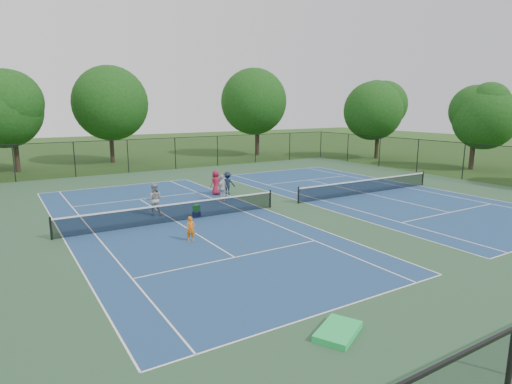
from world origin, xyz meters
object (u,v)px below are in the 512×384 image
tree_back_b (109,100)px  bystander_c (216,183)px  tree_back_a (11,105)px  ball_hopper (196,208)px  tree_back_d (258,99)px  bystander_a (222,188)px  ball_crate (196,214)px  child_player (191,229)px  instructor (154,199)px  bystander_b (228,183)px  tree_side_e (379,107)px  tree_side_f (476,114)px

tree_back_b → bystander_c: 21.75m
tree_back_a → ball_hopper: 25.34m
tree_back_d → bystander_a: bearing=-126.8°
tree_back_a → ball_crate: size_ratio=23.41×
child_player → instructor: bearing=105.2°
instructor → bystander_b: instructor is taller
bystander_a → tree_back_a: bearing=-93.2°
tree_side_e → ball_hopper: 32.16m
tree_back_b → child_player: bearing=-97.0°
tree_side_e → bystander_c: bearing=-160.5°
bystander_a → bystander_c: 2.13m
child_player → instructor: 5.38m
ball_crate → ball_hopper: size_ratio=1.06×
bystander_c → bystander_b: bearing=140.6°
tree_back_a → child_player: (5.37, -27.47, -5.47)m
tree_back_a → bystander_c: bearing=-60.0°
tree_side_f → ball_crate: size_ratio=20.76×
tree_back_a → bystander_b: tree_back_a is taller
child_player → bystander_c: bystander_c is taller
tree_back_b → tree_side_f: tree_back_b is taller
tree_back_d → child_player: (-20.63, -27.47, -6.26)m
child_player → bystander_a: (4.95, 6.54, 0.30)m
tree_side_e → bystander_a: bearing=-156.9°
tree_back_d → bystander_b: size_ratio=6.60×
tree_back_d → tree_side_e: 14.18m
child_player → bystander_a: bystander_a is taller
tree_side_f → bystander_a: tree_side_f is taller
tree_back_d → tree_side_e: (10.00, -10.00, -1.02)m
tree_back_b → ball_crate: (-1.65, -25.60, -6.46)m
tree_side_f → bystander_a: size_ratio=4.71×
instructor → ball_hopper: size_ratio=4.90×
tree_back_b → tree_side_e: size_ratio=1.13×
tree_back_b → ball_hopper: (-1.65, -25.60, -6.13)m
tree_back_a → tree_back_d: (26.00, 0.00, 0.79)m
bystander_a → tree_side_f: bearing=150.4°
tree_back_d → child_player: tree_back_d is taller
child_player → tree_back_d: bearing=69.8°
tree_side_f → child_player: 32.62m
tree_back_b → tree_side_e: 29.56m
ball_hopper → tree_side_e: bearing=25.4°
tree_back_a → bystander_c: size_ratio=5.42×
ball_hopper → tree_back_a: bearing=107.3°
tree_side_e → ball_hopper: bearing=-154.6°
tree_back_d → tree_side_f: (11.00, -21.00, -1.57)m
tree_back_a → tree_side_f: tree_back_a is taller
bystander_c → ball_crate: size_ratio=4.31×
tree_back_a → bystander_b: 23.07m
tree_back_d → ball_crate: bearing=-128.3°
child_player → ball_hopper: child_player is taller
tree_back_b → tree_back_d: tree_back_d is taller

